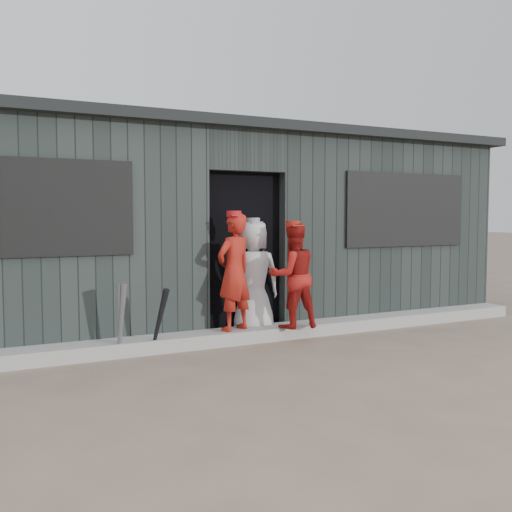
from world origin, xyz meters
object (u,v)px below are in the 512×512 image
player_grey_back (253,278)px  bat_left (120,320)px  bat_right (159,321)px  dugout (203,229)px  player_red_left (234,272)px  bat_mid (121,320)px  player_red_right (293,276)px

player_grey_back → bat_left: bearing=19.5°
bat_right → dugout: dugout is taller
player_red_left → dugout: size_ratio=0.16×
bat_right → dugout: bearing=56.9°
bat_left → dugout: (1.61, 1.80, 0.90)m
bat_mid → player_grey_back: player_grey_back is taller
player_red_left → player_red_right: 0.70m
bat_left → player_red_right: (2.01, -0.07, 0.38)m
player_red_right → dugout: size_ratio=0.15×
bat_right → player_red_right: (1.62, 0.01, 0.41)m
player_red_left → player_grey_back: 0.49m
bat_left → player_grey_back: 1.79m
bat_left → player_red_right: bearing=-2.0°
bat_left → player_red_right: size_ratio=0.63×
bat_mid → player_red_left: (1.34, 0.18, 0.42)m
bat_right → player_grey_back: 1.45m
player_red_left → dugout: dugout is taller
dugout → player_grey_back: bearing=-85.9°
player_red_right → bat_mid: bearing=4.4°
bat_left → player_red_left: player_red_left is taller
bat_mid → player_red_left: size_ratio=0.60×
player_red_left → bat_left: bearing=-18.0°
player_grey_back → bat_right: bearing=26.1°
bat_left → bat_right: size_ratio=1.05×
player_red_left → player_red_right: size_ratio=1.09×
player_grey_back → dugout: 1.53m
bat_left → bat_right: 0.40m
dugout → player_red_right: bearing=-78.0°
player_red_right → player_grey_back: bearing=-52.8°
bat_left → bat_right: (0.39, -0.08, -0.03)m
player_grey_back → player_red_left: bearing=43.9°
bat_mid → dugout: dugout is taller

